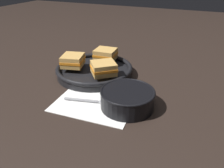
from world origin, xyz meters
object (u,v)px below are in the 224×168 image
object	(u,v)px
spoon	(99,102)
sandwich_near_right	(104,68)
sandwich_far_left	(106,54)
soup_bowl	(127,98)
sandwich_near_left	(73,60)
skillet	(94,70)

from	to	relation	value
spoon	sandwich_near_right	bearing A→B (deg)	95.99
spoon	sandwich_far_left	distance (m)	0.31
sandwich_near_right	spoon	bearing A→B (deg)	-70.35
spoon	sandwich_far_left	bearing A→B (deg)	97.39
soup_bowl	sandwich_near_left	xyz separation A→B (m)	(-0.29, 0.14, 0.03)
skillet	sandwich_far_left	size ratio (longest dim) A/B	3.35
soup_bowl	sandwich_near_right	world-z (taller)	sandwich_near_right
soup_bowl	skillet	size ratio (longest dim) A/B	0.55
sandwich_near_left	sandwich_near_right	world-z (taller)	same
skillet	sandwich_far_left	distance (m)	0.10
sandwich_near_left	sandwich_far_left	distance (m)	0.15
sandwich_near_left	spoon	bearing A→B (deg)	-38.48
spoon	skillet	bearing A→B (deg)	108.08
sandwich_near_right	sandwich_far_left	bearing A→B (deg)	112.42
skillet	sandwich_near_left	size ratio (longest dim) A/B	2.93
spoon	sandwich_near_right	world-z (taller)	sandwich_near_right
skillet	sandwich_near_right	bearing A→B (deg)	-37.58
spoon	sandwich_near_left	distance (m)	0.26
skillet	sandwich_near_right	world-z (taller)	sandwich_near_right
soup_bowl	skillet	xyz separation A→B (m)	(-0.21, 0.17, -0.01)
sandwich_near_left	sandwich_far_left	size ratio (longest dim) A/B	1.14
spoon	sandwich_near_left	size ratio (longest dim) A/B	1.59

